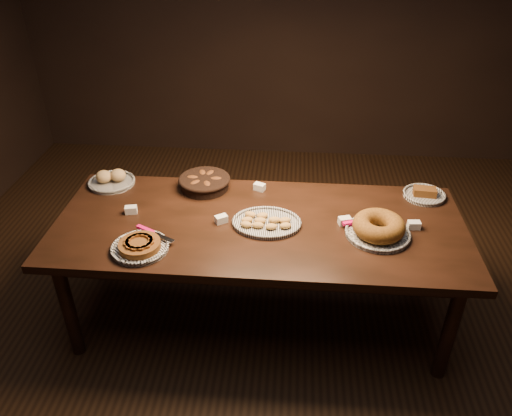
# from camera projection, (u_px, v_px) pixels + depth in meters

# --- Properties ---
(ground) EXTENTS (5.00, 5.00, 0.00)m
(ground) POSITION_uv_depth(u_px,v_px,m) (259.00, 316.00, 3.32)
(ground) COLOR black
(ground) RESTS_ON ground
(buffet_table) EXTENTS (2.40, 1.00, 0.75)m
(buffet_table) POSITION_uv_depth(u_px,v_px,m) (259.00, 233.00, 2.95)
(buffet_table) COLOR black
(buffet_table) RESTS_ON ground
(apple_tart_plate) EXTENTS (0.34, 0.34, 0.06)m
(apple_tart_plate) POSITION_uv_depth(u_px,v_px,m) (140.00, 246.00, 2.69)
(apple_tart_plate) COLOR white
(apple_tart_plate) RESTS_ON buffet_table
(madeleine_platter) EXTENTS (0.40, 0.32, 0.05)m
(madeleine_platter) POSITION_uv_depth(u_px,v_px,m) (266.00, 222.00, 2.89)
(madeleine_platter) COLOR black
(madeleine_platter) RESTS_ON buffet_table
(bundt_cake_plate) EXTENTS (0.38, 0.38, 0.11)m
(bundt_cake_plate) POSITION_uv_depth(u_px,v_px,m) (378.00, 228.00, 2.79)
(bundt_cake_plate) COLOR black
(bundt_cake_plate) RESTS_ON buffet_table
(croissant_basket) EXTENTS (0.37, 0.37, 0.08)m
(croissant_basket) POSITION_uv_depth(u_px,v_px,m) (204.00, 182.00, 3.23)
(croissant_basket) COLOR black
(croissant_basket) RESTS_ON buffet_table
(bread_roll_plate) EXTENTS (0.31, 0.31, 0.09)m
(bread_roll_plate) POSITION_uv_depth(u_px,v_px,m) (111.00, 180.00, 3.29)
(bread_roll_plate) COLOR white
(bread_roll_plate) RESTS_ON buffet_table
(loaf_plate) EXTENTS (0.27, 0.27, 0.06)m
(loaf_plate) POSITION_uv_depth(u_px,v_px,m) (424.00, 194.00, 3.16)
(loaf_plate) COLOR black
(loaf_plate) RESTS_ON buffet_table
(tent_cards) EXTENTS (1.74, 0.46, 0.04)m
(tent_cards) POSITION_uv_depth(u_px,v_px,m) (272.00, 212.00, 2.97)
(tent_cards) COLOR white
(tent_cards) RESTS_ON buffet_table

